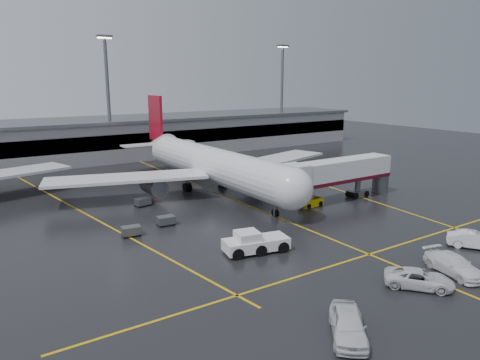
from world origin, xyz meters
TOP-DOWN VIEW (x-y plane):
  - ground at (0.00, 0.00)m, footprint 220.00×220.00m
  - apron_line_centre at (0.00, 0.00)m, footprint 0.25×90.00m
  - apron_line_stop at (0.00, -22.00)m, footprint 60.00×0.25m
  - apron_line_left at (-20.00, 10.00)m, footprint 9.99×69.35m
  - apron_line_right at (18.00, 10.00)m, footprint 7.57×69.64m
  - terminal at (0.00, 47.93)m, footprint 122.00×19.00m
  - light_mast_mid at (-5.00, 42.00)m, footprint 3.00×1.20m
  - light_mast_right at (40.00, 42.00)m, footprint 3.00×1.20m
  - main_airliner at (0.00, 9.70)m, footprint 48.80×45.60m
  - jet_bridge at (11.87, -6.00)m, footprint 19.90×3.40m
  - pushback_tractor at (-9.05, -15.23)m, footprint 6.88×3.94m
  - belt_loader at (7.01, -5.90)m, footprint 3.48×1.78m
  - service_van_a at (-2.20, -29.04)m, footprint 5.49×5.83m
  - service_van_b at (2.69, -29.11)m, footprint 3.67×6.23m
  - service_van_c at (10.27, -26.74)m, footprint 4.40×5.32m
  - service_van_d at (-12.56, -30.95)m, footprint 5.21×5.63m
  - baggage_cart_a at (-12.91, -2.66)m, footprint 2.10×1.46m
  - baggage_cart_b at (-17.62, -3.99)m, footprint 2.14×1.53m
  - baggage_cart_c at (-12.12, 6.68)m, footprint 2.19×1.61m

SIDE VIEW (x-z plane):
  - ground at x=0.00m, z-range 0.00..0.00m
  - apron_line_centre at x=0.00m, z-range 0.00..0.02m
  - apron_line_stop at x=0.00m, z-range 0.00..0.02m
  - apron_line_left at x=-20.00m, z-range 0.00..0.02m
  - apron_line_right at x=18.00m, z-range 0.00..0.02m
  - belt_loader at x=7.01m, z-range -0.54..1.60m
  - baggage_cart_a at x=-12.91m, z-range 0.07..1.19m
  - baggage_cart_b at x=-17.62m, z-range 0.07..1.19m
  - baggage_cart_c at x=-12.12m, z-range 0.07..1.19m
  - service_van_a at x=-2.20m, z-range 0.00..1.53m
  - service_van_b at x=2.69m, z-range 0.00..1.69m
  - service_van_c at x=10.27m, z-range 0.00..1.71m
  - pushback_tractor at x=-9.05m, z-range -0.24..2.08m
  - service_van_d at x=-12.56m, z-range 0.00..1.87m
  - jet_bridge at x=11.87m, z-range 0.91..6.96m
  - main_airliner at x=0.00m, z-range -2.84..11.26m
  - terminal at x=0.00m, z-range 0.02..8.62m
  - light_mast_mid at x=-5.00m, z-range 1.75..27.20m
  - light_mast_right at x=40.00m, z-range 1.75..27.20m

